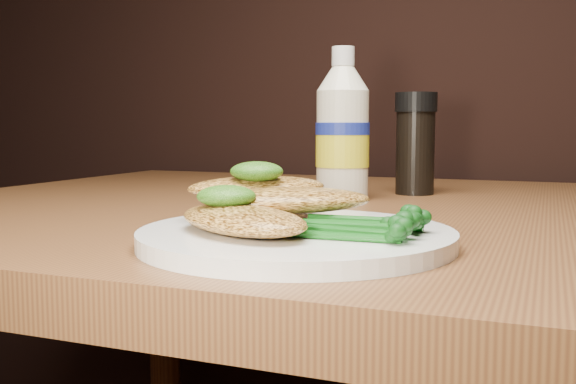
% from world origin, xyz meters
% --- Properties ---
extents(plate, '(0.24, 0.24, 0.01)m').
position_xyz_m(plate, '(-0.04, 0.80, 0.76)').
color(plate, white).
rests_on(plate, dining_table).
extents(chicken_front, '(0.14, 0.12, 0.02)m').
position_xyz_m(chicken_front, '(-0.07, 0.76, 0.77)').
color(chicken_front, gold).
rests_on(chicken_front, plate).
extents(chicken_mid, '(0.15, 0.12, 0.02)m').
position_xyz_m(chicken_mid, '(-0.06, 0.82, 0.78)').
color(chicken_mid, gold).
rests_on(chicken_mid, plate).
extents(chicken_back, '(0.13, 0.12, 0.02)m').
position_xyz_m(chicken_back, '(-0.09, 0.84, 0.79)').
color(chicken_back, gold).
rests_on(chicken_back, plate).
extents(pesto_front, '(0.05, 0.05, 0.02)m').
position_xyz_m(pesto_front, '(-0.09, 0.77, 0.79)').
color(pesto_front, '#103508').
rests_on(pesto_front, chicken_front).
extents(pesto_back, '(0.05, 0.05, 0.02)m').
position_xyz_m(pesto_back, '(-0.09, 0.82, 0.80)').
color(pesto_back, '#103508').
rests_on(pesto_back, chicken_back).
extents(broccolini_bundle, '(0.12, 0.10, 0.02)m').
position_xyz_m(broccolini_bundle, '(0.00, 0.79, 0.77)').
color(broccolini_bundle, '#125515').
rests_on(broccolini_bundle, plate).
extents(mayo_bottle, '(0.08, 0.08, 0.18)m').
position_xyz_m(mayo_bottle, '(-0.10, 1.10, 0.84)').
color(mayo_bottle, '#ECE6C8').
rests_on(mayo_bottle, dining_table).
extents(pepper_grinder, '(0.06, 0.06, 0.13)m').
position_xyz_m(pepper_grinder, '(-0.03, 1.19, 0.82)').
color(pepper_grinder, black).
rests_on(pepper_grinder, dining_table).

